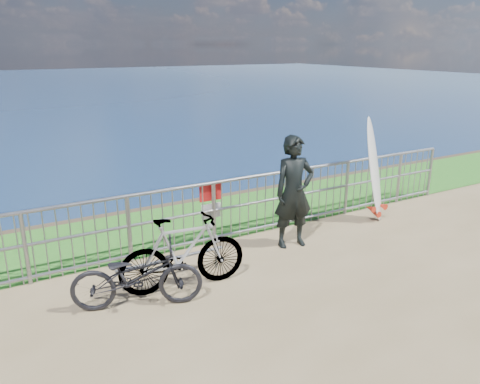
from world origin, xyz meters
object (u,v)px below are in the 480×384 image
bicycle_far (183,253)px  bicycle_near (137,276)px  surfer (294,192)px  surfboard (375,173)px

bicycle_far → bicycle_near: bearing=109.7°
surfer → bicycle_far: bearing=-159.1°
bicycle_near → bicycle_far: (0.72, 0.16, 0.10)m
surfer → bicycle_near: surfer is taller
surfboard → bicycle_near: surfboard is taller
surfer → surfboard: bearing=16.0°
surfer → bicycle_near: (-2.95, -0.63, -0.51)m
surfer → bicycle_far: 2.32m
surfer → bicycle_near: bearing=-159.0°
surfboard → bicycle_near: size_ratio=1.20×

